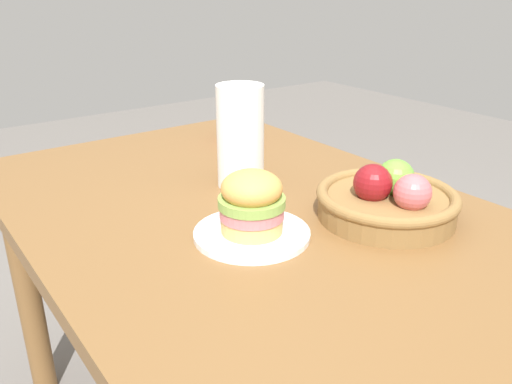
% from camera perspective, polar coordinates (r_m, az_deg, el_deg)
% --- Properties ---
extents(dining_table, '(1.40, 0.90, 0.75)m').
position_cam_1_polar(dining_table, '(1.17, -0.24, -6.44)').
color(dining_table, brown).
rests_on(dining_table, ground_plane).
extents(plate, '(0.22, 0.22, 0.01)m').
position_cam_1_polar(plate, '(1.01, -0.45, -4.55)').
color(plate, white).
rests_on(plate, dining_table).
extents(sandwich, '(0.13, 0.13, 0.12)m').
position_cam_1_polar(sandwich, '(0.98, -0.47, -1.10)').
color(sandwich, '#DBAD60').
rests_on(sandwich, plate).
extents(soda_can, '(0.07, 0.07, 0.13)m').
position_cam_1_polar(soda_can, '(1.61, -2.51, 7.88)').
color(soda_can, red).
rests_on(soda_can, dining_table).
extents(fruit_basket, '(0.29, 0.29, 0.12)m').
position_cam_1_polar(fruit_basket, '(1.11, 14.10, -0.77)').
color(fruit_basket, olive).
rests_on(fruit_basket, dining_table).
extents(paper_towel_roll, '(0.11, 0.11, 0.24)m').
position_cam_1_polar(paper_towel_roll, '(1.22, -1.70, 6.04)').
color(paper_towel_roll, white).
rests_on(paper_towel_roll, dining_table).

